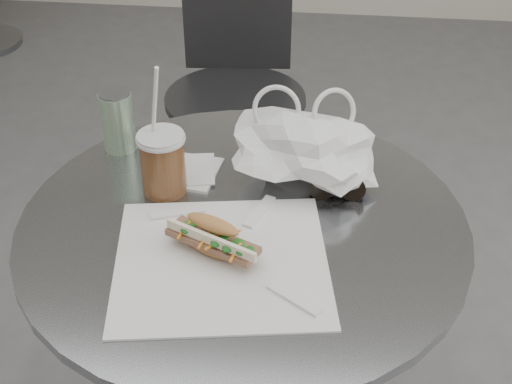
# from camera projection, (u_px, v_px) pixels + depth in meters

# --- Properties ---
(cafe_table) EXTENTS (0.76, 0.76, 0.74)m
(cafe_table) POSITION_uv_depth(u_px,v_px,m) (245.00, 333.00, 1.36)
(cafe_table) COLOR slate
(cafe_table) RESTS_ON ground
(chair_far) EXTENTS (0.41, 0.43, 0.78)m
(chair_far) POSITION_uv_depth(u_px,v_px,m) (237.00, 132.00, 2.19)
(chair_far) COLOR #2F2F31
(chair_far) RESTS_ON ground
(sandwich_paper) EXTENTS (0.38, 0.36, 0.00)m
(sandwich_paper) POSITION_uv_depth(u_px,v_px,m) (221.00, 262.00, 1.11)
(sandwich_paper) COLOR white
(sandwich_paper) RESTS_ON cafe_table
(banh_mi) EXTENTS (0.20, 0.15, 0.06)m
(banh_mi) POSITION_uv_depth(u_px,v_px,m) (213.00, 237.00, 1.11)
(banh_mi) COLOR #BD8347
(banh_mi) RESTS_ON sandwich_paper
(iced_coffee) EXTENTS (0.09, 0.09, 0.25)m
(iced_coffee) POSITION_uv_depth(u_px,v_px,m) (163.00, 162.00, 1.24)
(iced_coffee) COLOR brown
(iced_coffee) RESTS_ON cafe_table
(sunglasses) EXTENTS (0.10, 0.02, 0.04)m
(sunglasses) POSITION_uv_depth(u_px,v_px,m) (337.00, 190.00, 1.24)
(sunglasses) COLOR black
(sunglasses) RESTS_ON cafe_table
(plastic_bag) EXTENTS (0.28, 0.24, 0.12)m
(plastic_bag) POSITION_uv_depth(u_px,v_px,m) (303.00, 149.00, 1.27)
(plastic_bag) COLOR white
(plastic_bag) RESTS_ON cafe_table
(napkin_stack) EXTENTS (0.13, 0.13, 0.01)m
(napkin_stack) POSITION_uv_depth(u_px,v_px,m) (186.00, 171.00, 1.31)
(napkin_stack) COLOR white
(napkin_stack) RESTS_ON cafe_table
(drink_can) EXTENTS (0.06, 0.06, 0.12)m
(drink_can) POSITION_uv_depth(u_px,v_px,m) (118.00, 121.00, 1.35)
(drink_can) COLOR #518B51
(drink_can) RESTS_ON cafe_table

